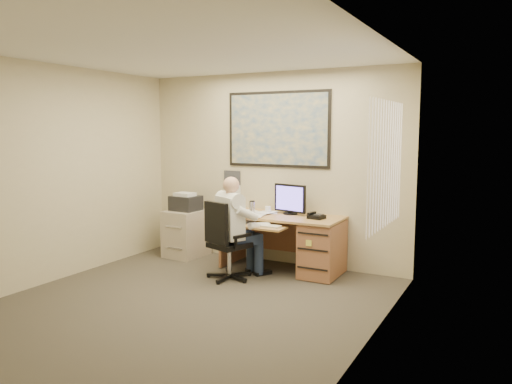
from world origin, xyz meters
The scene contains 8 objects.
room_shell centered at (0.00, 0.00, 1.35)m, with size 4.00×4.50×2.70m.
desk centered at (0.67, 1.90, 0.44)m, with size 1.60×0.97×1.15m.
world_map centered at (0.09, 2.23, 1.90)m, with size 1.56×0.03×1.06m, color #1E4C93.
wall_calendar centered at (-0.66, 2.24, 1.08)m, with size 0.28×0.01×0.42m, color white.
window_blinds centered at (1.97, 0.80, 1.55)m, with size 0.06×1.40×1.30m, color silver, non-canonical shape.
filing_cabinet centered at (-1.27, 1.90, 0.41)m, with size 0.54×0.63×0.97m.
office_chair centered at (-0.08, 1.16, 0.29)m, with size 0.75×0.75×1.01m.
person centered at (-0.09, 1.23, 0.65)m, with size 0.55×0.79×1.31m, color white, non-canonical shape.
Camera 1 is at (3.12, -4.13, 1.88)m, focal length 35.00 mm.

